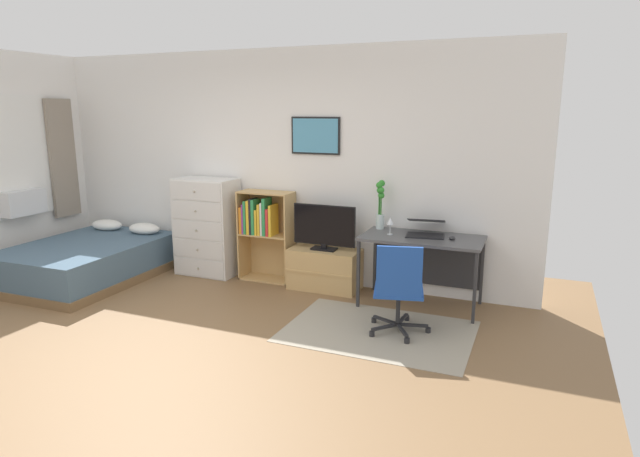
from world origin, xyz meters
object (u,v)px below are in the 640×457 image
(television, at_px, (324,228))
(desk, at_px, (423,247))
(bamboo_vase, at_px, (380,203))
(wine_glass, at_px, (390,222))
(bed, at_px, (88,260))
(dresser, at_px, (207,227))
(computer_mouse, at_px, (452,238))
(tv_stand, at_px, (325,269))
(office_chair, at_px, (399,287))
(bookshelf, at_px, (263,227))
(laptop, at_px, (426,228))

(television, height_order, desk, television)
(bamboo_vase, distance_m, wine_glass, 0.32)
(bed, distance_m, dresser, 1.48)
(bed, distance_m, desk, 4.00)
(desk, relative_size, computer_mouse, 11.78)
(tv_stand, relative_size, desk, 0.65)
(computer_mouse, bearing_deg, office_chair, -111.21)
(television, distance_m, office_chair, 1.47)
(tv_stand, distance_m, desk, 1.19)
(television, bearing_deg, office_chair, -40.08)
(wine_glass, bearing_deg, bed, -170.29)
(bed, bearing_deg, bookshelf, 20.71)
(bed, distance_m, office_chair, 3.91)
(wine_glass, bearing_deg, desk, 17.09)
(computer_mouse, bearing_deg, bookshelf, 175.76)
(dresser, height_order, bamboo_vase, bamboo_vase)
(tv_stand, height_order, bamboo_vase, bamboo_vase)
(tv_stand, bearing_deg, computer_mouse, -4.84)
(television, bearing_deg, bamboo_vase, 9.89)
(bed, relative_size, wine_glass, 10.80)
(television, xyz_separation_m, desk, (1.12, -0.02, -0.11))
(computer_mouse, distance_m, bamboo_vase, 0.88)
(bamboo_vase, bearing_deg, bookshelf, -178.41)
(dresser, height_order, computer_mouse, dresser)
(dresser, distance_m, wine_glass, 2.38)
(bed, xyz_separation_m, desk, (3.91, 0.71, 0.38))
(bookshelf, bearing_deg, computer_mouse, -4.24)
(laptop, distance_m, bamboo_vase, 0.57)
(bookshelf, bearing_deg, laptop, -1.61)
(office_chair, distance_m, bamboo_vase, 1.28)
(wine_glass, bearing_deg, bamboo_vase, 127.87)
(television, height_order, computer_mouse, television)
(television, height_order, office_chair, television)
(desk, bearing_deg, television, 179.08)
(tv_stand, distance_m, computer_mouse, 1.52)
(television, relative_size, bamboo_vase, 1.38)
(bookshelf, distance_m, laptop, 1.95)
(bookshelf, bearing_deg, television, -4.75)
(bed, height_order, tv_stand, bed)
(tv_stand, bearing_deg, bookshelf, 176.82)
(computer_mouse, height_order, wine_glass, wine_glass)
(dresser, distance_m, computer_mouse, 3.00)
(bed, height_order, wine_glass, wine_glass)
(office_chair, relative_size, laptop, 1.86)
(bookshelf, relative_size, tv_stand, 1.34)
(tv_stand, height_order, wine_glass, wine_glass)
(bed, relative_size, bamboo_vase, 3.66)
(bamboo_vase, xyz_separation_m, wine_glass, (0.18, -0.23, -0.15))
(desk, bearing_deg, office_chair, -91.22)
(bookshelf, bearing_deg, office_chair, -27.49)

